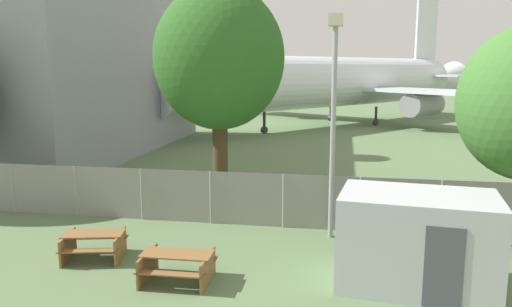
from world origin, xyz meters
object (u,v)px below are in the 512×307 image
(picnic_bench_near_cabin, at_px, (94,243))
(picnic_bench_open_grass, at_px, (177,264))
(airplane, at_px, (346,82))
(portable_cabin, at_px, (417,241))
(tree_left_of_cabin, at_px, (219,59))

(picnic_bench_near_cabin, xyz_separation_m, picnic_bench_open_grass, (2.84, -1.06, 0.00))
(airplane, distance_m, picnic_bench_open_grass, 37.83)
(airplane, height_order, picnic_bench_near_cabin, airplane)
(airplane, distance_m, picnic_bench_near_cabin, 37.21)
(picnic_bench_open_grass, bearing_deg, portable_cabin, 7.75)
(picnic_bench_near_cabin, relative_size, tree_left_of_cabin, 0.23)
(picnic_bench_open_grass, bearing_deg, tree_left_of_cabin, 96.01)
(picnic_bench_open_grass, bearing_deg, picnic_bench_near_cabin, 159.54)
(airplane, height_order, portable_cabin, airplane)
(tree_left_of_cabin, bearing_deg, picnic_bench_open_grass, -83.99)
(portable_cabin, relative_size, tree_left_of_cabin, 0.46)
(airplane, xyz_separation_m, picnic_bench_near_cabin, (-6.90, -36.39, -3.53))
(portable_cabin, height_order, picnic_bench_open_grass, portable_cabin)
(airplane, distance_m, tree_left_of_cabin, 30.21)
(portable_cabin, distance_m, picnic_bench_open_grass, 6.01)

